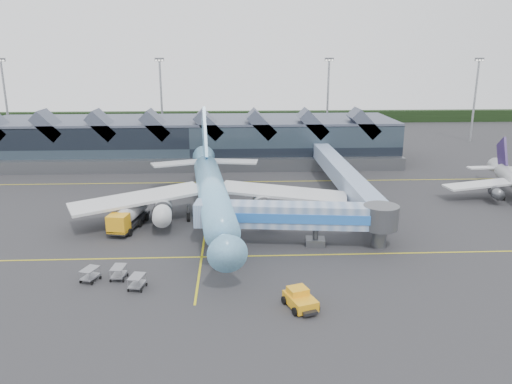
{
  "coord_description": "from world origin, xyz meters",
  "views": [
    {
      "loc": [
        3.94,
        -64.41,
        24.11
      ],
      "look_at": [
        7.15,
        3.06,
        5.0
      ],
      "focal_mm": 35.0,
      "sensor_mm": 36.0,
      "label": 1
    }
  ],
  "objects_px": {
    "main_airliner": "(212,190)",
    "fuel_truck": "(130,214)",
    "pushback_tug": "(300,300)",
    "jet_bridge": "(307,217)"
  },
  "relations": [
    {
      "from": "main_airliner",
      "to": "fuel_truck",
      "type": "bearing_deg",
      "value": -171.82
    },
    {
      "from": "main_airliner",
      "to": "pushback_tug",
      "type": "height_order",
      "value": "main_airliner"
    },
    {
      "from": "jet_bridge",
      "to": "fuel_truck",
      "type": "height_order",
      "value": "jet_bridge"
    },
    {
      "from": "jet_bridge",
      "to": "main_airliner",
      "type": "bearing_deg",
      "value": 145.7
    },
    {
      "from": "main_airliner",
      "to": "pushback_tug",
      "type": "bearing_deg",
      "value": -76.5
    },
    {
      "from": "main_airliner",
      "to": "jet_bridge",
      "type": "bearing_deg",
      "value": -46.88
    },
    {
      "from": "main_airliner",
      "to": "pushback_tug",
      "type": "xyz_separation_m",
      "value": [
        9.52,
        -27.03,
        -3.65
      ]
    },
    {
      "from": "jet_bridge",
      "to": "pushback_tug",
      "type": "bearing_deg",
      "value": -93.77
    },
    {
      "from": "jet_bridge",
      "to": "fuel_truck",
      "type": "xyz_separation_m",
      "value": [
        -24.04,
        7.97,
        -1.88
      ]
    },
    {
      "from": "main_airliner",
      "to": "jet_bridge",
      "type": "relative_size",
      "value": 1.83
    }
  ]
}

